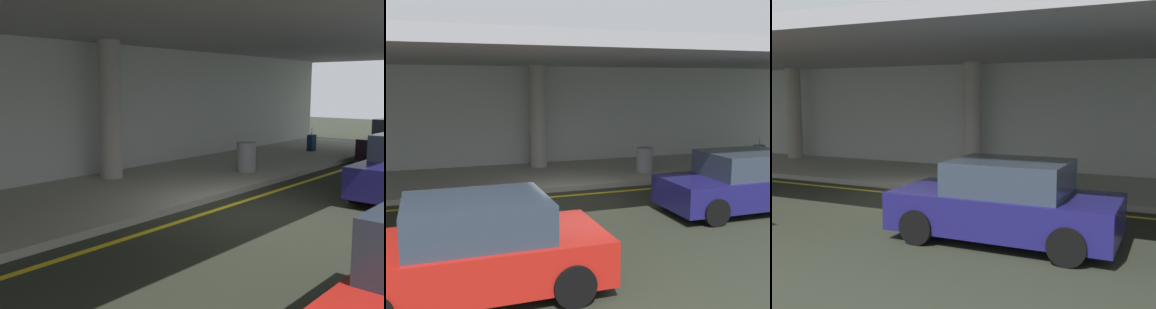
% 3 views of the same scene
% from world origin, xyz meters
% --- Properties ---
extents(ground_plane, '(60.00, 60.00, 0.00)m').
position_xyz_m(ground_plane, '(0.00, 0.00, 0.00)').
color(ground_plane, '#292D22').
extents(sidewalk, '(26.00, 4.20, 0.15)m').
position_xyz_m(sidewalk, '(0.00, 3.10, 0.07)').
color(sidewalk, '#9B9B8C').
rests_on(sidewalk, ground).
extents(lane_stripe_yellow, '(26.00, 0.14, 0.01)m').
position_xyz_m(lane_stripe_yellow, '(0.00, 0.51, 0.00)').
color(lane_stripe_yellow, yellow).
rests_on(lane_stripe_yellow, ground).
extents(support_column_center, '(0.61, 0.61, 3.65)m').
position_xyz_m(support_column_center, '(0.00, 4.42, 1.97)').
color(support_column_center, '#9B968E').
rests_on(support_column_center, sidewalk).
extents(ceiling_overhang, '(28.00, 13.20, 0.30)m').
position_xyz_m(ceiling_overhang, '(0.00, 2.60, 3.95)').
color(ceiling_overhang, gray).
rests_on(ceiling_overhang, support_column_far_left).
extents(terminal_back_wall, '(26.00, 0.30, 3.80)m').
position_xyz_m(terminal_back_wall, '(0.00, 5.35, 1.90)').
color(terminal_back_wall, '#B2BAB2').
rests_on(terminal_back_wall, ground).
extents(car_navy, '(4.10, 1.92, 1.50)m').
position_xyz_m(car_navy, '(3.59, -2.31, 0.71)').
color(car_navy, navy).
rests_on(car_navy, ground).
extents(car_red, '(4.10, 1.92, 1.50)m').
position_xyz_m(car_red, '(-3.27, -4.77, 0.71)').
color(car_red, '#B51C15').
rests_on(car_red, ground).
extents(suitcase_upright_primary, '(0.36, 0.22, 0.90)m').
position_xyz_m(suitcase_upright_primary, '(8.53, 2.84, 0.46)').
color(suitcase_upright_primary, '#0E1F4C').
rests_on(suitcase_upright_primary, sidewalk).
extents(trash_bin_steel, '(0.56, 0.56, 0.85)m').
position_xyz_m(trash_bin_steel, '(3.19, 2.20, 0.57)').
color(trash_bin_steel, gray).
rests_on(trash_bin_steel, sidewalk).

